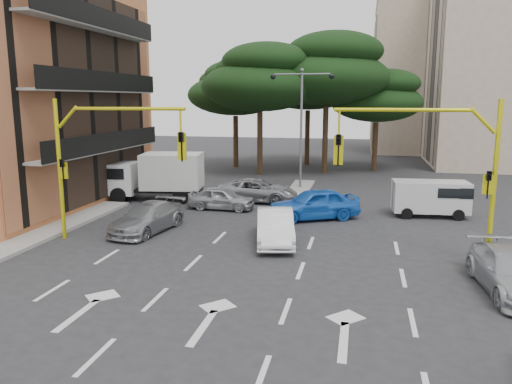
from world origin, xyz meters
TOP-DOWN VIEW (x-y plane):
  - ground at (0.00, 0.00)m, footprint 120.00×120.00m
  - median_strip at (0.00, 16.00)m, footprint 1.40×6.00m
  - apartment_beige_far at (12.95, 44.00)m, footprint 16.20×12.15m
  - pine_left_near at (-3.94, 21.96)m, footprint 9.15×9.15m
  - pine_center at (1.06, 23.96)m, footprint 9.98×9.98m
  - pine_left_far at (-6.94, 25.96)m, footprint 8.32×8.32m
  - pine_right at (5.06, 25.96)m, footprint 7.49×7.49m
  - pine_back at (-0.94, 28.96)m, footprint 9.15×9.15m
  - signal_mast_right at (6.80, 1.99)m, footprint 5.79×0.37m
  - signal_mast_left at (-6.80, 1.99)m, footprint 5.79×0.37m
  - street_lamp_center at (0.00, 16.00)m, footprint 4.16×0.36m
  - car_white_hatch at (0.52, 3.20)m, footprint 2.31×4.48m
  - car_blue_compact at (1.70, 7.80)m, footprint 4.92×3.72m
  - car_silver_wagon at (-5.51, 3.79)m, footprint 2.52×4.71m
  - car_silver_cross_a at (-2.00, 11.50)m, footprint 4.77×2.27m
  - car_silver_cross_b at (-3.48, 9.00)m, footprint 3.70×1.59m
  - car_silver_parked at (8.70, -0.61)m, footprint 2.24×4.71m
  - van_white at (7.49, 9.67)m, footprint 3.86×1.98m
  - box_truck_a at (-8.03, 10.66)m, footprint 6.03×3.25m

SIDE VIEW (x-z plane):
  - ground at x=0.00m, z-range 0.00..0.00m
  - median_strip at x=0.00m, z-range 0.00..0.15m
  - car_silver_cross_b at x=-3.48m, z-range 0.00..1.25m
  - car_silver_wagon at x=-5.51m, z-range 0.00..1.30m
  - car_silver_cross_a at x=-2.00m, z-range 0.00..1.32m
  - car_silver_parked at x=8.70m, z-range 0.00..1.33m
  - car_white_hatch at x=0.52m, z-range 0.00..1.41m
  - car_blue_compact at x=1.70m, z-range 0.00..1.56m
  - van_white at x=7.49m, z-range 0.00..1.87m
  - box_truck_a at x=-8.03m, z-range 0.00..2.82m
  - signal_mast_right at x=6.80m, z-range 0.88..6.88m
  - signal_mast_left at x=-6.80m, z-range 0.88..6.88m
  - street_lamp_center at x=0.00m, z-range 1.54..9.31m
  - pine_right at x=5.06m, z-range 2.03..10.40m
  - pine_left_far at x=-6.94m, z-range 2.26..11.56m
  - pine_left_near at x=-3.94m, z-range 2.49..12.72m
  - pine_back at x=-0.94m, z-range 2.49..12.72m
  - pine_center at x=1.06m, z-range 2.72..13.88m
  - apartment_beige_far at x=12.95m, z-range 0.00..16.70m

